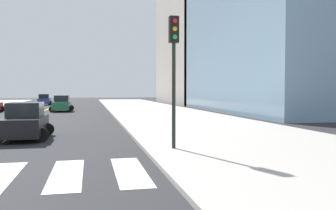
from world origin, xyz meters
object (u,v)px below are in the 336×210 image
at_px(car_black_fifth, 25,122).
at_px(traffic_light_near_corner, 174,56).
at_px(car_blue_fourth, 44,100).
at_px(car_green_nearest, 62,104).

distance_m(car_black_fifth, traffic_light_near_corner, 8.60).
relative_size(car_black_fifth, traffic_light_near_corner, 0.79).
bearing_deg(traffic_light_near_corner, car_black_fifth, -39.57).
xyz_separation_m(car_blue_fourth, car_black_fifth, (4.01, -41.54, 0.02)).
distance_m(car_blue_fourth, car_black_fifth, 41.73).
distance_m(car_green_nearest, car_black_fifth, 23.25).
xyz_separation_m(car_green_nearest, car_black_fifth, (-0.03, -23.25, -0.00)).
bearing_deg(traffic_light_near_corner, car_green_nearest, -77.65).
xyz_separation_m(car_green_nearest, traffic_light_near_corner, (6.22, -28.42, 2.85)).
distance_m(car_green_nearest, car_blue_fourth, 18.73).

